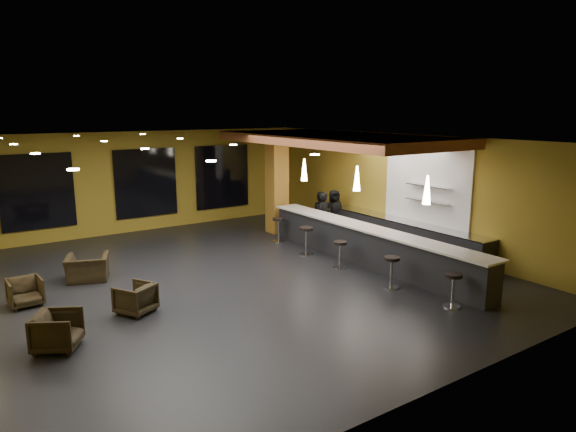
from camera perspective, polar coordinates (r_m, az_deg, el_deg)
floor at (r=13.36m, az=-5.93°, el=-7.04°), size 12.00×13.00×0.10m
ceiling at (r=12.67m, az=-6.28°, el=8.57°), size 12.00×13.00×0.10m
wall_back at (r=18.85m, az=-15.61°, el=3.75°), size 12.00×0.10×3.50m
wall_front at (r=7.93m, az=17.15°, el=-7.11°), size 12.00×0.10×3.50m
wall_right at (r=16.58m, az=12.66°, el=2.85°), size 0.10×13.00×3.50m
wood_soffit at (r=15.74m, az=5.05°, el=8.52°), size 3.60×8.00×0.28m
window_left at (r=17.95m, az=-26.11°, el=2.43°), size 2.20×0.06×2.40m
window_center at (r=18.75m, az=-15.50°, el=3.56°), size 2.20×0.06×2.40m
window_right at (r=19.91m, az=-7.30°, el=4.35°), size 2.20×0.06×2.40m
tile_backsplash at (r=15.82m, az=15.11°, el=3.22°), size 0.06×3.20×2.40m
bar_counter at (r=14.47m, az=8.79°, el=-3.35°), size 0.60×8.00×1.00m
bar_top at (r=14.35m, az=8.86°, el=-1.33°), size 0.78×8.10×0.05m
prep_counter at (r=16.21m, az=12.76°, el=-2.12°), size 0.70×6.00×0.86m
prep_top at (r=16.11m, az=12.84°, el=-0.55°), size 0.72×6.00×0.03m
wall_shelf_lower at (r=15.65m, az=15.25°, el=1.64°), size 0.30×1.50×0.03m
wall_shelf_upper at (r=15.58m, az=15.34°, el=3.27°), size 0.30×1.50×0.03m
column at (r=17.78m, az=-1.24°, el=3.72°), size 0.60×0.60×3.50m
pendant_0 at (r=12.74m, az=15.19°, el=2.82°), size 0.20×0.20×0.70m
pendant_1 at (r=14.47m, az=7.67°, el=4.16°), size 0.20×0.20×0.70m
pendant_2 at (r=16.40m, az=1.82°, el=5.15°), size 0.20×0.20×0.70m
staff_a at (r=17.01m, az=4.05°, el=0.01°), size 0.62×0.46×1.56m
staff_b at (r=17.39m, az=3.79°, el=0.22°), size 0.89×0.80×1.53m
staff_c at (r=17.94m, az=5.14°, el=0.52°), size 0.84×0.67×1.51m
armchair_a at (r=10.29m, az=-24.25°, el=-11.58°), size 1.03×1.03×0.70m
armchair_b at (r=11.45m, az=-16.60°, el=-8.77°), size 0.95×0.96×0.65m
armchair_c at (r=12.75m, az=-27.17°, el=-7.53°), size 0.71×0.73×0.63m
armchair_d at (r=13.92m, az=-21.38°, el=-5.40°), size 1.25×1.17×0.65m
bar_stool_0 at (r=11.80m, az=17.88°, el=-7.38°), size 0.39×0.39×0.76m
bar_stool_1 at (r=12.65m, az=11.43°, el=-5.70°), size 0.39×0.39×0.78m
bar_stool_2 at (r=13.99m, az=5.80°, el=-3.89°), size 0.38×0.38×0.75m
bar_stool_3 at (r=15.16m, az=2.04°, el=-2.37°), size 0.43×0.43×0.84m
bar_stool_4 at (r=16.67m, az=-1.05°, el=-1.17°), size 0.40×0.40×0.79m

